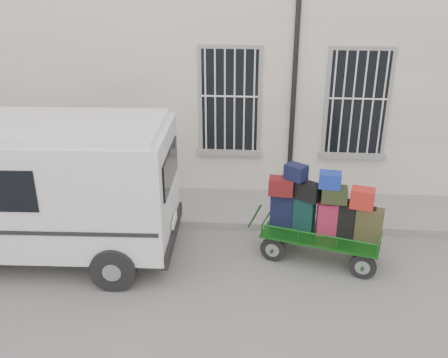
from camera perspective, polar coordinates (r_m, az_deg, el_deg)
ground at (r=9.00m, az=1.93°, el=-10.07°), size 80.00×80.00×0.00m
building at (r=13.15m, az=3.23°, el=14.78°), size 24.00×5.15×6.00m
sidewalk at (r=10.87m, az=2.46°, el=-3.34°), size 24.00×1.70×0.15m
luggage_cart at (r=8.98m, az=11.07°, el=-4.01°), size 2.45×1.47×1.76m
van at (r=9.36m, az=-21.25°, el=-0.32°), size 5.11×2.44×2.53m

